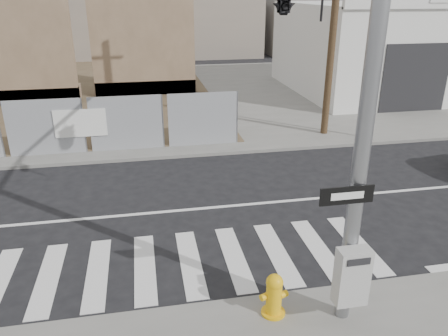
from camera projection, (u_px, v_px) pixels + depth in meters
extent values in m
plane|color=black|center=(180.00, 211.00, 11.94)|extent=(100.00, 100.00, 0.00)
cube|color=slate|center=(156.00, 96.00, 24.64)|extent=(50.00, 20.00, 0.12)
cylinder|color=gray|center=(365.00, 130.00, 6.64)|extent=(0.26, 0.26, 7.00)
cube|color=#B2B2AF|center=(352.00, 277.00, 7.32)|extent=(0.55, 0.30, 1.05)
cube|color=black|center=(347.00, 195.00, 6.83)|extent=(0.90, 0.03, 0.30)
cube|color=silver|center=(347.00, 196.00, 6.82)|extent=(0.55, 0.01, 0.12)
cylinder|color=gray|center=(376.00, 72.00, 16.49)|extent=(0.12, 0.12, 5.20)
imported|color=black|center=(386.00, 1.00, 15.54)|extent=(0.16, 0.20, 1.00)
cube|color=brown|center=(5.00, 23.00, 20.97)|extent=(6.00, 0.50, 8.00)
cube|color=brown|center=(20.00, 95.00, 22.70)|extent=(6.00, 1.30, 0.80)
cube|color=brown|center=(142.00, 20.00, 23.02)|extent=(5.50, 0.50, 8.00)
cube|color=brown|center=(146.00, 86.00, 24.74)|extent=(5.50, 1.30, 0.80)
cube|color=silver|center=(398.00, 47.00, 25.24)|extent=(12.00, 10.00, 4.80)
cube|color=black|center=(415.00, 78.00, 20.64)|extent=(3.40, 0.06, 3.20)
cylinder|color=#493722|center=(335.00, 4.00, 16.13)|extent=(0.28, 0.28, 10.00)
cylinder|color=#EEB10D|center=(273.00, 312.00, 7.98)|extent=(0.58, 0.58, 0.04)
cylinder|color=#EEB10D|center=(274.00, 298.00, 7.86)|extent=(0.37, 0.37, 0.66)
sphere|color=#EEB10D|center=(275.00, 282.00, 7.73)|extent=(0.31, 0.31, 0.31)
cylinder|color=#EEB10D|center=(264.00, 297.00, 7.80)|extent=(0.19, 0.17, 0.12)
cylinder|color=#EEB10D|center=(283.00, 294.00, 7.87)|extent=(0.19, 0.17, 0.12)
cube|color=#D8440B|center=(58.00, 149.00, 16.12)|extent=(0.42, 0.42, 0.03)
cone|color=#D8440B|center=(56.00, 142.00, 16.00)|extent=(0.37, 0.37, 0.62)
cylinder|color=silver|center=(56.00, 140.00, 15.97)|extent=(0.24, 0.24, 0.07)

